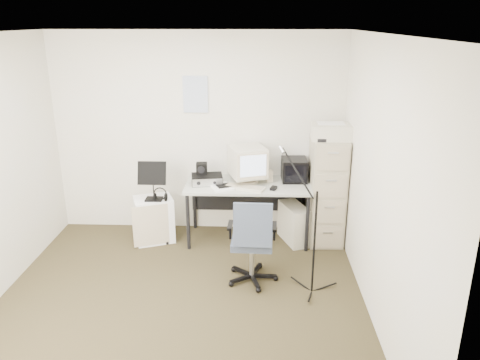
{
  "coord_description": "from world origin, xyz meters",
  "views": [
    {
      "loc": [
        0.73,
        -3.87,
        2.61
      ],
      "look_at": [
        0.55,
        0.95,
        0.95
      ],
      "focal_mm": 35.0,
      "sensor_mm": 36.0,
      "label": 1
    }
  ],
  "objects_px": {
    "filing_cabinet": "(326,190)",
    "desk": "(248,212)",
    "office_chair": "(252,240)",
    "side_cart": "(154,219)"
  },
  "relations": [
    {
      "from": "office_chair",
      "to": "desk",
      "type": "bearing_deg",
      "value": 95.64
    },
    {
      "from": "filing_cabinet",
      "to": "office_chair",
      "type": "bearing_deg",
      "value": -131.28
    },
    {
      "from": "filing_cabinet",
      "to": "desk",
      "type": "bearing_deg",
      "value": -178.19
    },
    {
      "from": "office_chair",
      "to": "filing_cabinet",
      "type": "bearing_deg",
      "value": 50.74
    },
    {
      "from": "desk",
      "to": "office_chair",
      "type": "xyz_separation_m",
      "value": [
        0.06,
        -0.98,
        0.11
      ]
    },
    {
      "from": "filing_cabinet",
      "to": "side_cart",
      "type": "relative_size",
      "value": 2.33
    },
    {
      "from": "desk",
      "to": "side_cart",
      "type": "relative_size",
      "value": 2.69
    },
    {
      "from": "filing_cabinet",
      "to": "desk",
      "type": "relative_size",
      "value": 0.87
    },
    {
      "from": "filing_cabinet",
      "to": "desk",
      "type": "height_order",
      "value": "filing_cabinet"
    },
    {
      "from": "office_chair",
      "to": "side_cart",
      "type": "xyz_separation_m",
      "value": [
        -1.22,
        0.9,
        -0.19
      ]
    }
  ]
}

